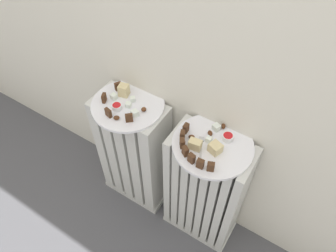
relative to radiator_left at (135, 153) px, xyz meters
name	(u,v)px	position (x,y,z in m)	size (l,w,h in m)	color
ground_plane	(138,247)	(0.20, -0.28, -0.33)	(6.00, 6.00, 0.00)	#4C4C51
radiator_left	(135,153)	(0.00, 0.00, 0.00)	(0.34, 0.18, 0.66)	silver
radiator_right	(205,191)	(0.39, 0.00, 0.00)	(0.34, 0.18, 0.66)	silver
plate_left	(128,105)	(0.00, 0.00, 0.34)	(0.30, 0.30, 0.01)	white
plate_right	(213,145)	(0.39, 0.00, 0.34)	(0.30, 0.30, 0.01)	white
dark_cake_slice_left_0	(118,86)	(-0.09, 0.05, 0.37)	(0.03, 0.01, 0.04)	#472B19
dark_cake_slice_left_1	(104,98)	(-0.09, -0.04, 0.37)	(0.03, 0.01, 0.04)	#472B19
dark_cake_slice_left_2	(108,113)	(-0.02, -0.10, 0.37)	(0.03, 0.01, 0.04)	#472B19
dark_cake_slice_left_3	(129,118)	(0.06, -0.07, 0.37)	(0.03, 0.01, 0.04)	#472B19
marble_cake_slice_left_0	(124,90)	(-0.04, 0.03, 0.37)	(0.04, 0.04, 0.05)	beige
turkish_delight_left_0	(133,99)	(0.01, 0.02, 0.36)	(0.02, 0.02, 0.02)	white
turkish_delight_left_1	(128,105)	(0.01, -0.01, 0.36)	(0.02, 0.02, 0.02)	white
turkish_delight_left_2	(114,97)	(-0.07, -0.01, 0.36)	(0.02, 0.02, 0.02)	white
turkish_delight_left_3	(135,113)	(0.06, -0.04, 0.36)	(0.03, 0.03, 0.03)	white
medjool_date_left_0	(144,109)	(0.08, 0.00, 0.36)	(0.02, 0.02, 0.02)	#4C2814
medjool_date_left_1	(116,118)	(0.02, -0.09, 0.36)	(0.02, 0.02, 0.02)	#4C2814
jam_bowl_left	(117,107)	(-0.02, -0.05, 0.36)	(0.04, 0.04, 0.02)	white
dark_cake_slice_right_0	(186,128)	(0.28, 0.00, 0.37)	(0.02, 0.02, 0.04)	#472B19
dark_cake_slice_right_1	(183,135)	(0.28, -0.04, 0.37)	(0.02, 0.02, 0.04)	#472B19
dark_cake_slice_right_2	(182,143)	(0.30, -0.07, 0.37)	(0.02, 0.02, 0.04)	#472B19
dark_cake_slice_right_3	(185,151)	(0.33, -0.10, 0.37)	(0.02, 0.02, 0.04)	#472B19
dark_cake_slice_right_4	(191,158)	(0.36, -0.11, 0.37)	(0.02, 0.02, 0.04)	#472B19
dark_cake_slice_right_5	(200,164)	(0.40, -0.11, 0.37)	(0.02, 0.02, 0.04)	#472B19
dark_cake_slice_right_6	(211,167)	(0.43, -0.11, 0.37)	(0.02, 0.02, 0.04)	#472B19
marble_cake_slice_right_0	(215,148)	(0.41, -0.03, 0.37)	(0.04, 0.04, 0.04)	beige
marble_cake_slice_right_1	(195,144)	(0.34, -0.05, 0.37)	(0.05, 0.03, 0.04)	beige
turkish_delight_right_0	(209,139)	(0.37, 0.00, 0.36)	(0.02, 0.02, 0.02)	white
turkish_delight_right_1	(216,127)	(0.37, 0.07, 0.36)	(0.02, 0.02, 0.02)	white
medjool_date_right_0	(210,133)	(0.36, 0.03, 0.36)	(0.02, 0.02, 0.02)	#4C2814
medjool_date_right_1	(192,137)	(0.31, -0.02, 0.36)	(0.02, 0.02, 0.02)	#4C2814
medjool_date_right_2	(223,126)	(0.39, 0.09, 0.36)	(0.03, 0.02, 0.02)	#4C2814
jam_bowl_right	(228,137)	(0.43, 0.05, 0.36)	(0.04, 0.04, 0.02)	white
fork	(201,146)	(0.36, -0.03, 0.35)	(0.06, 0.10, 0.00)	#B7B7BC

